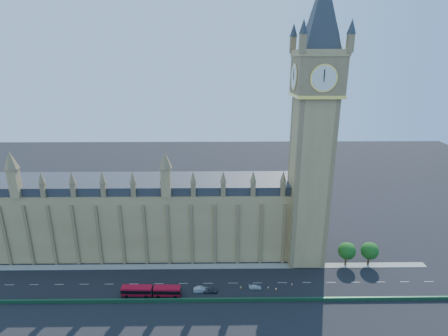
{
  "coord_description": "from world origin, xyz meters",
  "views": [
    {
      "loc": [
        7.87,
        -96.4,
        69.62
      ],
      "look_at": [
        9.23,
        10.0,
        35.97
      ],
      "focal_mm": 28.0,
      "sensor_mm": 36.0,
      "label": 1
    }
  ],
  "objects_px": {
    "car_silver": "(201,289)",
    "car_grey": "(210,290)",
    "car_white": "(255,287)",
    "red_bus": "(151,291)"
  },
  "relations": [
    {
      "from": "car_grey",
      "to": "car_white",
      "type": "distance_m",
      "value": 14.26
    },
    {
      "from": "car_grey",
      "to": "car_white",
      "type": "height_order",
      "value": "car_grey"
    },
    {
      "from": "car_silver",
      "to": "car_white",
      "type": "distance_m",
      "value": 16.98
    },
    {
      "from": "car_grey",
      "to": "car_silver",
      "type": "bearing_deg",
      "value": 82.72
    },
    {
      "from": "car_grey",
      "to": "car_white",
      "type": "xyz_separation_m",
      "value": [
        14.17,
        1.62,
        -0.16
      ]
    },
    {
      "from": "red_bus",
      "to": "car_white",
      "type": "height_order",
      "value": "red_bus"
    },
    {
      "from": "red_bus",
      "to": "car_silver",
      "type": "height_order",
      "value": "red_bus"
    },
    {
      "from": "red_bus",
      "to": "car_silver",
      "type": "relative_size",
      "value": 3.71
    },
    {
      "from": "car_silver",
      "to": "car_grey",
      "type": "bearing_deg",
      "value": -98.09
    },
    {
      "from": "car_grey",
      "to": "car_silver",
      "type": "xyz_separation_m",
      "value": [
        -2.77,
        0.34,
        0.06
      ]
    }
  ]
}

